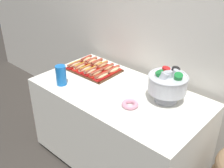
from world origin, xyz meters
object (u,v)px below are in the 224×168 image
buffet_table (118,126)px  hot_dog_0 (75,65)px  hot_dog_8 (97,63)px  cup_stack (61,75)px  hot_dog_3 (91,71)px  hot_dog_4 (96,73)px  hot_dog_1 (80,67)px  hot_dog_6 (86,59)px  serving_tray (94,70)px  hot_dog_11 (114,70)px  hot_dog_9 (102,65)px  donut (130,104)px  hot_dog_2 (85,69)px  hot_dog_10 (108,68)px  punch_bowl (168,83)px  hot_dog_5 (102,76)px  hot_dog_7 (92,61)px

buffet_table → hot_dog_0: (-0.63, 0.05, 0.41)m
buffet_table → hot_dog_8: 0.68m
buffet_table → cup_stack: (-0.46, -0.26, 0.47)m
hot_dog_3 → hot_dog_4: bearing=1.5°
hot_dog_1 → hot_dog_6: hot_dog_6 is taller
serving_tray → hot_dog_11: size_ratio=2.85×
hot_dog_9 → donut: hot_dog_9 is taller
serving_tray → hot_dog_2: 0.10m
hot_dog_10 → punch_bowl: 0.74m
hot_dog_5 → hot_dog_7: (-0.30, 0.16, 0.00)m
hot_dog_6 → punch_bowl: punch_bowl is taller
serving_tray → hot_dog_1: 0.14m
hot_dog_10 → cup_stack: bearing=-104.0°
hot_dog_4 → hot_dog_11: 0.18m
hot_dog_4 → hot_dog_6: same height
hot_dog_1 → hot_dog_7: hot_dog_7 is taller
hot_dog_7 → cup_stack: cup_stack is taller
serving_tray → hot_dog_10: hot_dog_10 is taller
hot_dog_8 → hot_dog_2: bearing=-88.5°
hot_dog_0 → punch_bowl: size_ratio=0.58×
hot_dog_2 → hot_dog_3: (0.07, 0.00, 0.00)m
hot_dog_10 → punch_bowl: (0.72, -0.08, 0.13)m
hot_dog_11 → hot_dog_5: bearing=-88.5°
hot_dog_2 → donut: hot_dog_2 is taller
hot_dog_1 → hot_dog_5: size_ratio=0.95×
hot_dog_6 → donut: bearing=-21.3°
hot_dog_7 → hot_dog_5: bearing=-27.3°
hot_dog_2 → hot_dog_6: 0.22m
hot_dog_6 → hot_dog_9: bearing=1.5°
hot_dog_6 → hot_dog_5: bearing=-22.3°
hot_dog_7 → donut: size_ratio=1.25×
hot_dog_0 → punch_bowl: bearing=5.3°
hot_dog_3 → hot_dog_11: 0.22m
hot_dog_10 → cup_stack: 0.50m
hot_dog_10 → punch_bowl: punch_bowl is taller
punch_bowl → cup_stack: 0.93m
hot_dog_3 → hot_dog_5: size_ratio=0.92×
donut → hot_dog_9: bearing=151.8°
hot_dog_10 → hot_dog_11: 0.08m
cup_stack → hot_dog_0: bearing=120.0°
hot_dog_3 → cup_stack: (-0.05, -0.31, 0.06)m
punch_bowl → donut: 0.34m
hot_dog_5 → hot_dog_3: bearing=-178.5°
buffet_table → cup_stack: bearing=-150.7°
hot_dog_5 → punch_bowl: size_ratio=0.58×
hot_dog_7 → hot_dog_10: 0.23m
hot_dog_0 → hot_dog_3: (0.22, 0.01, -0.00)m
hot_dog_9 → hot_dog_6: bearing=-178.5°
hot_dog_2 → hot_dog_5: size_ratio=0.97×
hot_dog_1 → punch_bowl: 0.96m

